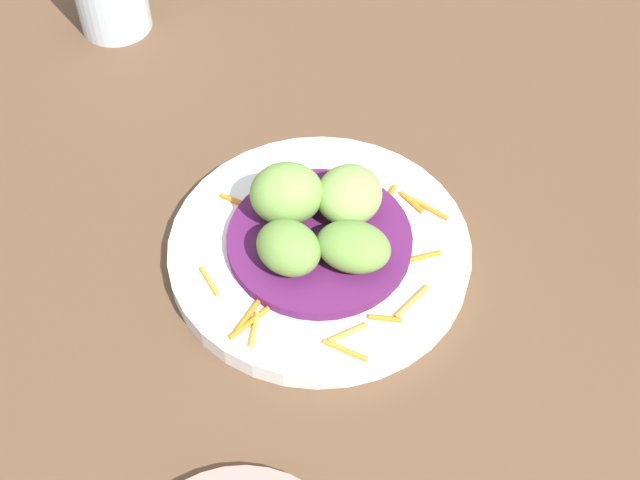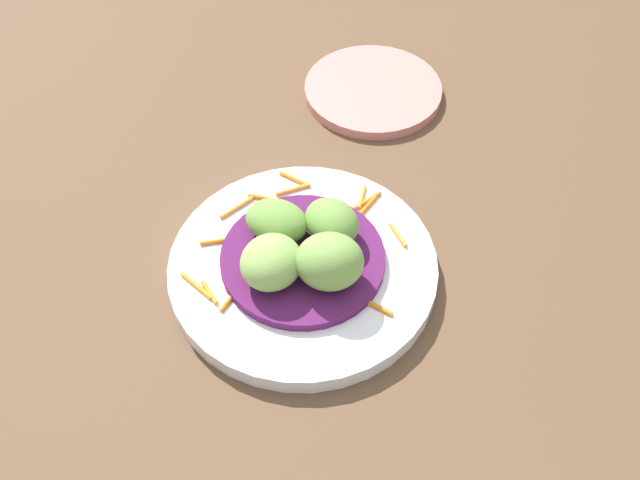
{
  "view_description": "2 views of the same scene",
  "coord_description": "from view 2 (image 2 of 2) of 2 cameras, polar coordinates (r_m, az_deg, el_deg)",
  "views": [
    {
      "loc": [
        39.77,
        6.75,
        55.52
      ],
      "look_at": [
        -0.44,
        5.91,
        5.31
      ],
      "focal_mm": 48.83,
      "sensor_mm": 36.0,
      "label": 1
    },
    {
      "loc": [
        -38.44,
        -0.08,
        52.3
      ],
      "look_at": [
        -0.53,
        4.39,
        5.86
      ],
      "focal_mm": 40.23,
      "sensor_mm": 36.0,
      "label": 2
    }
  ],
  "objects": [
    {
      "name": "side_plate_small",
      "position": [
        0.8,
        4.18,
        11.8
      ],
      "size": [
        14.88,
        14.88,
        1.09
      ],
      "primitive_type": "cylinder",
      "color": "tan",
      "rests_on": "table_surface"
    },
    {
      "name": "main_plate",
      "position": [
        0.62,
        -1.43,
        -2.22
      ],
      "size": [
        23.15,
        23.15,
        1.7
      ],
      "primitive_type": "cylinder",
      "color": "white",
      "rests_on": "table_surface"
    },
    {
      "name": "guac_scoop_back",
      "position": [
        0.57,
        0.69,
        -1.71
      ],
      "size": [
        5.34,
        5.96,
        4.7
      ],
      "primitive_type": "ellipsoid",
      "rotation": [
        0.0,
        0.0,
        4.8
      ],
      "color": "#759E47",
      "rests_on": "cabbage_bed"
    },
    {
      "name": "guac_scoop_left",
      "position": [
        0.61,
        0.86,
        1.45
      ],
      "size": [
        6.49,
        6.57,
        3.52
      ],
      "primitive_type": "ellipsoid",
      "rotation": [
        0.0,
        0.0,
        0.86
      ],
      "color": "olive",
      "rests_on": "cabbage_bed"
    },
    {
      "name": "carrot_garnish",
      "position": [
        0.63,
        -2.18,
        0.85
      ],
      "size": [
        16.36,
        18.9,
        0.4
      ],
      "color": "orange",
      "rests_on": "main_plate"
    },
    {
      "name": "guac_scoop_center",
      "position": [
        0.61,
        -3.54,
        1.52
      ],
      "size": [
        5.6,
        6.48,
        3.22
      ],
      "primitive_type": "ellipsoid",
      "rotation": [
        0.0,
        0.0,
        4.43
      ],
      "color": "olive",
      "rests_on": "cabbage_bed"
    },
    {
      "name": "table_surface",
      "position": [
        0.64,
        3.96,
        -2.75
      ],
      "size": [
        110.0,
        110.0,
        2.0
      ],
      "primitive_type": "cube",
      "color": "brown",
      "rests_on": "ground"
    },
    {
      "name": "guac_scoop_right",
      "position": [
        0.58,
        -3.97,
        -1.76
      ],
      "size": [
        6.78,
        6.59,
        3.93
      ],
      "primitive_type": "ellipsoid",
      "rotation": [
        0.0,
        0.0,
        1.19
      ],
      "color": "#84A851",
      "rests_on": "cabbage_bed"
    },
    {
      "name": "cabbage_bed",
      "position": [
        0.61,
        -1.45,
        -1.49
      ],
      "size": [
        14.08,
        14.08,
        0.89
      ],
      "primitive_type": "cylinder",
      "color": "#51194C",
      "rests_on": "main_plate"
    }
  ]
}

